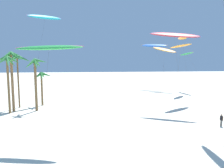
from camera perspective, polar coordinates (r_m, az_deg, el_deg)
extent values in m
cylinder|color=olive|center=(39.28, -25.43, 0.35)|extent=(0.43, 0.43, 9.95)
cone|color=#287533|center=(38.94, -24.67, 6.78)|extent=(1.90, 0.76, 1.65)
cone|color=#287533|center=(39.74, -24.75, 7.35)|extent=(1.46, 2.02, 0.95)
cone|color=#287533|center=(39.90, -26.08, 6.87)|extent=(1.58, 1.91, 1.45)
cone|color=#287533|center=(39.32, -26.81, 6.68)|extent=(1.89, 0.67, 1.63)
cone|color=#287533|center=(38.41, -26.61, 7.09)|extent=(1.18, 2.07, 1.21)
cone|color=#287533|center=(38.21, -25.39, 7.32)|extent=(1.62, 1.96, 1.01)
cylinder|color=brown|center=(38.21, -26.29, -0.37)|extent=(0.36, 0.36, 9.26)
cone|color=#33843D|center=(37.49, -25.18, 5.88)|extent=(2.40, 0.88, 1.52)
cone|color=#33843D|center=(38.64, -25.71, 5.48)|extent=(1.31, 2.19, 1.95)
cone|color=#33843D|center=(38.83, -26.63, 5.37)|extent=(1.31, 2.13, 2.01)
cone|color=#33843D|center=(38.20, -28.21, 5.83)|extent=(2.43, 0.94, 1.39)
cone|color=#33843D|center=(37.33, -27.73, 5.57)|extent=(1.55, 2.27, 1.72)
cone|color=#33843D|center=(37.10, -26.48, 5.42)|extent=(1.40, 2.17, 1.95)
cylinder|color=brown|center=(42.72, -18.49, -1.40)|extent=(0.37, 0.37, 6.24)
cone|color=#287533|center=(42.30, -17.33, 2.40)|extent=(2.14, 0.69, 1.15)
cone|color=#287533|center=(43.26, -18.20, 2.15)|extent=(0.87, 2.09, 1.55)
cone|color=#287533|center=(43.25, -19.32, 2.37)|extent=(1.89, 1.88, 1.21)
cone|color=#287533|center=(42.18, -19.68, 1.93)|extent=(1.98, 1.55, 1.62)
cone|color=#287533|center=(41.63, -18.55, 1.91)|extent=(1.07, 2.07, 1.63)
cylinder|color=brown|center=(42.15, -24.08, 0.50)|extent=(0.28, 0.28, 9.51)
cone|color=#33843D|center=(41.53, -22.77, 6.31)|extent=(2.70, 0.71, 1.59)
cone|color=#33843D|center=(42.87, -23.15, 6.44)|extent=(1.73, 2.68, 1.37)
cone|color=#33843D|center=(43.20, -24.91, 6.52)|extent=(2.07, 2.53, 1.14)
cone|color=#33843D|center=(42.33, -25.95, 6.18)|extent=(2.69, 0.61, 1.56)
cone|color=#33843D|center=(41.16, -25.35, 5.85)|extent=(1.53, 2.51, 2.02)
cone|color=#33843D|center=(40.75, -23.75, 6.51)|extent=(2.11, 2.50, 1.27)
cylinder|color=brown|center=(38.32, -19.98, -0.42)|extent=(0.43, 0.43, 8.78)
cone|color=#33843D|center=(37.67, -18.76, 5.92)|extent=(2.26, 0.89, 0.93)
cone|color=#33843D|center=(38.79, -19.53, 5.23)|extent=(1.19, 2.11, 1.73)
cone|color=#33843D|center=(38.94, -20.35, 5.24)|extent=(1.24, 2.13, 1.69)
cone|color=#33843D|center=(38.29, -21.37, 5.06)|extent=(1.99, 0.60, 1.82)
cone|color=#33843D|center=(37.37, -21.17, 5.35)|extent=(1.48, 2.16, 1.49)
cone|color=#33843D|center=(37.33, -20.00, 5.01)|extent=(1.29, 1.98, 1.89)
ellipsoid|color=orange|center=(43.77, 18.35, 9.82)|extent=(6.86, 5.24, 1.65)
ellipsoid|color=blue|center=(43.77, 18.35, 9.85)|extent=(6.52, 4.58, 1.30)
cylinder|color=#4C4C51|center=(41.80, 17.30, 2.07)|extent=(2.69, 3.21, 11.46)
ellipsoid|color=green|center=(23.17, -16.72, 9.43)|extent=(7.40, 2.47, 0.85)
ellipsoid|color=#EA5193|center=(23.18, -16.72, 9.53)|extent=(7.41, 1.81, 0.56)
cylinder|color=#4C4C51|center=(21.71, -17.83, -3.88)|extent=(0.53, 3.72, 9.96)
ellipsoid|color=green|center=(62.48, 19.58, 7.72)|extent=(2.06, 6.27, 1.37)
ellipsoid|color=#EA5193|center=(62.48, 19.58, 7.76)|extent=(1.34, 6.25, 0.99)
cylinder|color=#4C4C51|center=(58.79, 22.58, 2.54)|extent=(2.60, 9.82, 10.36)
ellipsoid|color=red|center=(37.73, 16.56, 12.66)|extent=(8.02, 5.28, 1.92)
ellipsoid|color=blue|center=(37.73, 16.57, 12.70)|extent=(7.67, 4.57, 1.36)
cylinder|color=#4C4C51|center=(36.79, 17.63, 2.60)|extent=(1.06, 2.17, 12.89)
ellipsoid|color=#19B2B7|center=(46.09, -17.66, 16.88)|extent=(6.33, 6.53, 1.60)
ellipsoid|color=purple|center=(46.10, -17.66, 16.93)|extent=(6.00, 6.28, 1.01)
cylinder|color=#4C4C51|center=(42.11, -19.44, 5.93)|extent=(1.90, 6.95, 17.20)
ellipsoid|color=orange|center=(58.35, 18.58, 11.70)|extent=(5.14, 5.51, 1.66)
ellipsoid|color=#EA5193|center=(58.35, 18.58, 11.72)|extent=(4.48, 5.01, 1.29)
cylinder|color=#4C4C51|center=(56.45, 19.43, 4.52)|extent=(0.64, 3.97, 14.28)
ellipsoid|color=blue|center=(66.88, 11.33, 10.22)|extent=(7.69, 5.57, 1.52)
ellipsoid|color=orange|center=(66.89, 11.33, 10.25)|extent=(7.31, 4.88, 0.88)
cylinder|color=#4C4C51|center=(62.97, 13.93, 4.34)|extent=(3.43, 9.22, 13.09)
ellipsoid|color=orange|center=(63.32, 13.99, 9.03)|extent=(6.38, 5.77, 2.59)
ellipsoid|color=#EA5193|center=(63.32, 13.99, 9.05)|extent=(5.71, 5.15, 2.07)
cylinder|color=#4C4C51|center=(61.22, 13.77, 3.61)|extent=(1.61, 3.94, 11.65)
cylinder|color=slate|center=(31.85, 27.63, -9.45)|extent=(0.14, 0.14, 0.84)
cylinder|color=slate|center=(31.95, 27.40, -9.38)|extent=(0.14, 0.14, 0.84)
cube|color=black|center=(31.72, 27.58, -8.19)|extent=(0.27, 0.34, 0.58)
cylinder|color=brown|center=(31.60, 27.87, -8.33)|extent=(0.09, 0.09, 0.56)
cylinder|color=brown|center=(31.86, 27.29, -8.18)|extent=(0.09, 0.09, 0.56)
sphere|color=brown|center=(31.62, 27.63, -7.44)|extent=(0.21, 0.21, 0.21)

